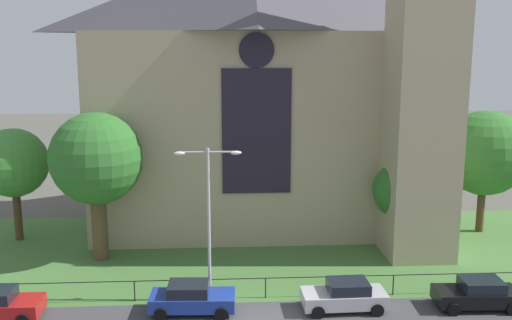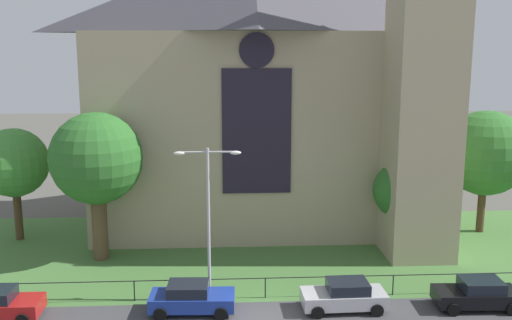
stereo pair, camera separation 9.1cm
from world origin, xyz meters
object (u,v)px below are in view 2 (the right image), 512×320
at_px(tree_left_far, 14,163).
at_px(streetlamp_near, 208,205).
at_px(tree_right_near, 403,191).
at_px(parked_car_black, 478,294).
at_px(parked_car_silver, 344,296).
at_px(tree_left_near, 96,160).
at_px(church_building, 263,85).
at_px(parked_car_blue, 191,298).
at_px(tree_right_far, 485,153).

xyz_separation_m(tree_left_far, streetlamp_near, (13.26, -10.58, -0.18)).
bearing_deg(tree_right_near, parked_car_black, -80.00).
height_order(tree_right_near, parked_car_silver, tree_right_near).
bearing_deg(tree_right_near, tree_left_near, -179.67).
relative_size(tree_left_far, streetlamp_near, 0.95).
distance_m(church_building, tree_right_near, 12.53).
xyz_separation_m(tree_left_near, streetlamp_near, (6.91, -6.48, -1.15)).
bearing_deg(parked_car_blue, tree_left_near, 129.91).
height_order(tree_right_far, parked_car_silver, tree_right_far).
height_order(tree_right_near, tree_left_far, tree_left_far).
height_order(tree_left_near, tree_right_near, tree_left_near).
xyz_separation_m(church_building, tree_left_far, (-16.95, -2.89, -4.94)).
bearing_deg(parked_car_blue, parked_car_silver, 1.16).
xyz_separation_m(tree_right_near, parked_car_blue, (-12.99, -7.93, -3.29)).
relative_size(church_building, streetlamp_near, 3.22).
distance_m(tree_left_near, tree_left_far, 7.62).
bearing_deg(parked_car_silver, parked_car_blue, -2.59).
bearing_deg(parked_car_blue, parked_car_black, 1.00).
bearing_deg(tree_left_near, tree_left_far, 147.18).
distance_m(tree_right_near, parked_car_black, 9.02).
xyz_separation_m(tree_right_near, streetlamp_near, (-12.11, -6.59, 1.11)).
relative_size(tree_right_near, tree_left_far, 0.78).
bearing_deg(tree_left_near, parked_car_black, -21.73).
xyz_separation_m(tree_right_far, parked_car_silver, (-12.29, -11.98, -4.95)).
height_order(church_building, tree_right_far, church_building).
relative_size(tree_right_near, parked_car_blue, 1.40).
xyz_separation_m(tree_right_far, parked_car_black, (-5.52, -12.16, -4.95)).
bearing_deg(tree_right_far, parked_car_blue, -149.37).
distance_m(streetlamp_near, parked_car_silver, 8.24).
bearing_deg(parked_car_black, streetlamp_near, -5.00).
xyz_separation_m(parked_car_blue, parked_car_silver, (7.68, -0.16, 0.00)).
distance_m(tree_left_far, parked_car_silver, 23.86).
bearing_deg(tree_left_near, streetlamp_near, -43.18).
bearing_deg(parked_car_blue, church_building, 75.17).
xyz_separation_m(tree_left_near, tree_left_far, (-6.36, 4.10, -0.96)).
bearing_deg(tree_right_far, tree_left_far, 179.82).
bearing_deg(parked_car_blue, tree_right_far, 32.96).
distance_m(parked_car_silver, parked_car_black, 6.78).
bearing_deg(tree_left_far, streetlamp_near, -38.58).
bearing_deg(parked_car_silver, church_building, -79.71).
bearing_deg(tree_right_far, parked_car_black, -114.40).
height_order(tree_right_near, parked_car_black, tree_right_near).
relative_size(streetlamp_near, parked_car_blue, 1.89).
bearing_deg(tree_left_far, parked_car_blue, -43.93).
distance_m(church_building, tree_right_far, 16.33).
relative_size(church_building, tree_right_far, 2.99).
distance_m(tree_left_far, parked_car_blue, 17.79).
distance_m(tree_right_far, parked_car_silver, 17.86).
height_order(tree_left_near, parked_car_blue, tree_left_near).
bearing_deg(church_building, tree_left_far, -170.33).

